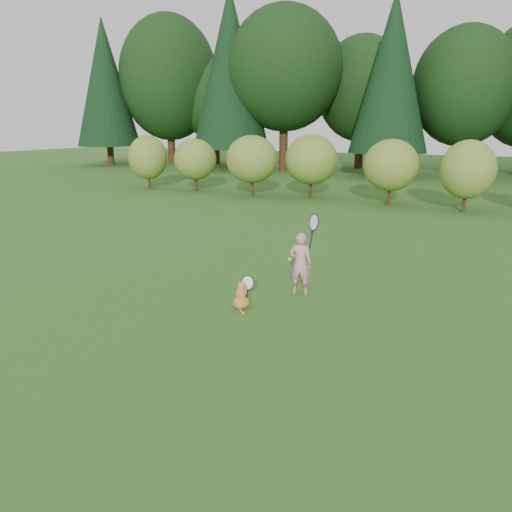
% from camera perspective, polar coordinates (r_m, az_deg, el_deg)
% --- Properties ---
extents(ground, '(100.00, 100.00, 0.00)m').
position_cam_1_polar(ground, '(9.16, -3.33, -5.25)').
color(ground, '#2D5919').
rests_on(ground, ground).
extents(shrub_row, '(28.00, 3.00, 2.80)m').
position_cam_1_polar(shrub_row, '(21.00, 14.42, 9.58)').
color(shrub_row, olive).
rests_on(shrub_row, ground).
extents(woodland_backdrop, '(48.00, 10.00, 15.00)m').
position_cam_1_polar(woodland_backdrop, '(31.10, 19.31, 22.08)').
color(woodland_backdrop, black).
rests_on(woodland_backdrop, ground).
extents(child, '(0.69, 0.47, 1.79)m').
position_cam_1_polar(child, '(9.44, 5.14, -0.70)').
color(child, pink).
rests_on(child, ground).
extents(cat, '(0.44, 0.70, 0.66)m').
position_cam_1_polar(cat, '(8.79, -1.67, -4.37)').
color(cat, orange).
rests_on(cat, ground).
extents(tennis_ball, '(0.06, 0.06, 0.06)m').
position_cam_1_polar(tennis_ball, '(8.59, 3.85, -0.35)').
color(tennis_ball, yellow).
rests_on(tennis_ball, ground).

